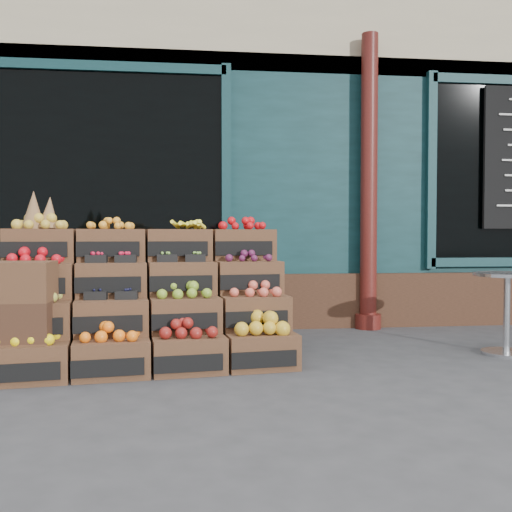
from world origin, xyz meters
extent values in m
plane|color=#39393B|center=(0.00, 0.00, 0.00)|extent=(60.00, 60.00, 0.00)
cube|color=#0F3033|center=(0.00, 5.20, 2.40)|extent=(12.00, 6.00, 4.80)
cube|color=#0F3033|center=(0.00, 2.25, 1.50)|extent=(12.00, 0.12, 3.00)
cube|color=#3E2518|center=(0.00, 2.18, 0.30)|extent=(12.00, 0.18, 0.60)
cube|color=black|center=(-1.60, 2.18, 1.75)|extent=(2.40, 0.06, 2.00)
cylinder|color=#4F1612|center=(1.20, 2.05, 1.60)|extent=(0.18, 0.18, 3.20)
cube|color=#513320|center=(-1.86, 0.12, 0.13)|extent=(0.58, 0.43, 0.27)
cube|color=black|center=(-1.84, -0.07, 0.11)|extent=(0.49, 0.08, 0.12)
cube|color=yellow|center=(-1.86, 0.12, 0.31)|extent=(0.46, 0.33, 0.09)
cube|color=#513320|center=(-1.31, 0.19, 0.13)|extent=(0.58, 0.43, 0.27)
cube|color=black|center=(-1.29, 0.00, 0.11)|extent=(0.49, 0.08, 0.12)
cube|color=orange|center=(-1.31, 0.19, 0.32)|extent=(0.46, 0.33, 0.10)
cube|color=#513320|center=(-0.76, 0.26, 0.13)|extent=(0.58, 0.43, 0.27)
cube|color=black|center=(-0.73, 0.06, 0.11)|extent=(0.49, 0.08, 0.12)
cube|color=maroon|center=(-0.76, 0.26, 0.32)|extent=(0.46, 0.33, 0.10)
cube|color=#513320|center=(-0.20, 0.33, 0.13)|extent=(0.58, 0.43, 0.27)
cube|color=black|center=(-0.18, 0.13, 0.11)|extent=(0.49, 0.08, 0.12)
cube|color=gold|center=(-0.20, 0.33, 0.33)|extent=(0.46, 0.33, 0.12)
cube|color=#513320|center=(-1.89, 0.35, 0.40)|extent=(0.58, 0.43, 0.27)
cube|color=black|center=(-1.87, 0.15, 0.38)|extent=(0.49, 0.08, 0.12)
cube|color=#AEAA3E|center=(-1.89, 0.35, 0.58)|extent=(0.46, 0.33, 0.09)
cube|color=#513320|center=(-1.34, 0.42, 0.40)|extent=(0.58, 0.43, 0.27)
cube|color=black|center=(-1.31, 0.22, 0.38)|extent=(0.49, 0.08, 0.12)
cube|color=black|center=(-1.34, 0.42, 0.55)|extent=(0.46, 0.33, 0.03)
cube|color=#513320|center=(-0.79, 0.49, 0.40)|extent=(0.58, 0.43, 0.27)
cube|color=black|center=(-0.76, 0.29, 0.38)|extent=(0.49, 0.08, 0.12)
cube|color=olive|center=(-0.79, 0.49, 0.58)|extent=(0.46, 0.33, 0.09)
cube|color=#513320|center=(-0.23, 0.55, 0.40)|extent=(0.58, 0.43, 0.27)
cube|color=black|center=(-0.21, 0.36, 0.38)|extent=(0.49, 0.08, 0.12)
cube|color=#DD5943|center=(-0.23, 0.55, 0.58)|extent=(0.46, 0.33, 0.09)
cube|color=#513320|center=(-1.92, 0.57, 0.67)|extent=(0.58, 0.43, 0.27)
cube|color=black|center=(-1.89, 0.38, 0.64)|extent=(0.49, 0.08, 0.12)
cube|color=red|center=(-1.92, 0.57, 0.85)|extent=(0.46, 0.33, 0.09)
cube|color=#513320|center=(-1.37, 0.64, 0.67)|extent=(0.58, 0.43, 0.27)
cube|color=black|center=(-1.34, 0.45, 0.64)|extent=(0.49, 0.08, 0.12)
cube|color=red|center=(-1.37, 0.64, 0.82)|extent=(0.46, 0.33, 0.04)
cube|color=#513320|center=(-0.81, 0.71, 0.67)|extent=(0.58, 0.43, 0.27)
cube|color=black|center=(-0.79, 0.51, 0.64)|extent=(0.49, 0.08, 0.12)
cube|color=#75A840|center=(-0.81, 0.71, 0.82)|extent=(0.46, 0.33, 0.03)
cube|color=#513320|center=(-0.26, 0.78, 0.67)|extent=(0.58, 0.43, 0.27)
cube|color=black|center=(-0.24, 0.58, 0.64)|extent=(0.49, 0.08, 0.12)
cube|color=#52183B|center=(-0.26, 0.78, 0.84)|extent=(0.46, 0.33, 0.07)
cube|color=#513320|center=(-1.95, 0.80, 0.94)|extent=(0.58, 0.43, 0.27)
cube|color=black|center=(-1.92, 0.60, 0.91)|extent=(0.49, 0.08, 0.12)
cube|color=gold|center=(-1.95, 0.80, 1.12)|extent=(0.46, 0.33, 0.09)
cube|color=#513320|center=(-1.39, 0.87, 0.94)|extent=(0.58, 0.43, 0.27)
cube|color=black|center=(-1.37, 0.67, 0.91)|extent=(0.49, 0.08, 0.12)
cube|color=orange|center=(-1.39, 0.87, 1.11)|extent=(0.46, 0.33, 0.07)
cube|color=#513320|center=(-0.84, 0.94, 0.94)|extent=(0.58, 0.43, 0.27)
cube|color=black|center=(-0.82, 0.74, 0.91)|extent=(0.49, 0.08, 0.12)
cube|color=#FBF437|center=(-0.84, 0.94, 1.11)|extent=(0.46, 0.33, 0.08)
cube|color=#513320|center=(-0.29, 1.00, 0.94)|extent=(0.58, 0.43, 0.27)
cube|color=black|center=(-0.26, 0.81, 0.91)|extent=(0.49, 0.08, 0.12)
cube|color=red|center=(-0.29, 1.00, 1.11)|extent=(0.46, 0.33, 0.08)
cube|color=#3E2518|center=(-1.06, 0.45, 0.13)|extent=(2.24, 0.64, 0.27)
cube|color=#3E2518|center=(-1.09, 0.68, 0.27)|extent=(2.24, 0.64, 0.54)
cube|color=#3E2518|center=(-1.12, 0.90, 0.40)|extent=(2.24, 0.64, 0.80)
cone|color=olive|center=(-2.00, 0.80, 1.23)|extent=(0.19, 0.19, 0.31)
cone|color=olive|center=(-1.89, 0.84, 1.21)|extent=(0.17, 0.17, 0.27)
cube|color=#513320|center=(-2.00, 0.19, 0.14)|extent=(0.56, 0.39, 0.28)
cube|color=#3E2518|center=(-2.00, 0.19, 0.42)|extent=(0.56, 0.39, 0.28)
cube|color=#513320|center=(-2.00, 0.19, 0.70)|extent=(0.56, 0.39, 0.28)
cylinder|color=silver|center=(1.95, 0.58, 0.01)|extent=(0.41, 0.41, 0.03)
cylinder|color=silver|center=(1.95, 0.58, 0.34)|extent=(0.06, 0.06, 0.67)
cylinder|color=silver|center=(1.95, 0.58, 0.69)|extent=(0.56, 0.56, 0.03)
imported|color=#1B5E20|center=(-1.62, 2.89, 1.04)|extent=(0.89, 0.74, 2.09)
camera|label=1|loc=(-0.76, -3.99, 1.01)|focal=40.00mm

